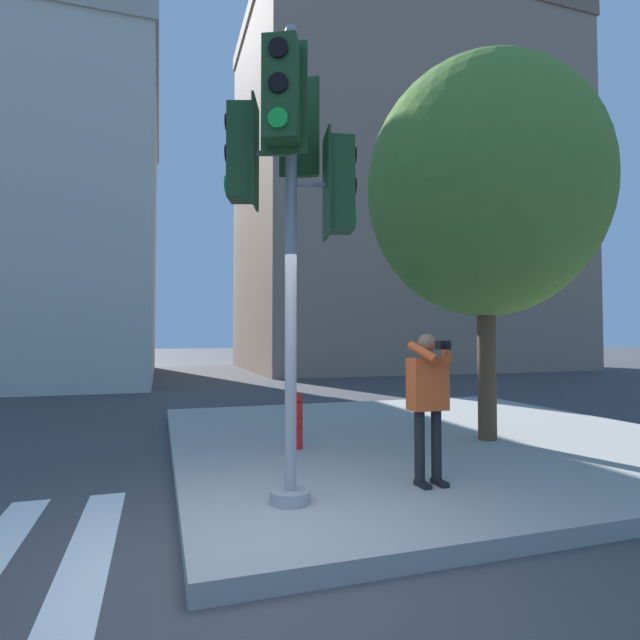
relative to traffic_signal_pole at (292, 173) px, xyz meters
The scene contains 7 objects.
ground_plane 3.42m from the traffic_signal_pole, 122.13° to the right, with size 160.00×160.00×0.00m, color #424244.
sidewalk_corner 5.15m from the traffic_signal_pole, 42.00° to the left, with size 8.00×8.00×0.17m.
traffic_signal_pole is the anchor object (origin of this frame).
person_photographer 2.66m from the traffic_signal_pole, ahead, with size 0.50×0.53×1.59m.
street_tree 4.11m from the traffic_signal_pole, 27.90° to the left, with size 3.61×3.61×5.84m.
fire_hydrant 3.57m from the traffic_signal_pole, 73.75° to the left, with size 0.20×0.26×0.78m.
building_right 25.49m from the traffic_signal_pole, 60.53° to the left, with size 17.87×11.70×19.78m.
Camera 1 is at (-0.69, -3.77, 1.71)m, focal length 28.00 mm.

